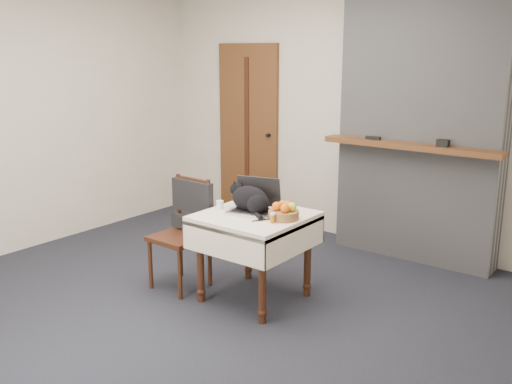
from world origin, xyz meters
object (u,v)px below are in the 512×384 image
door (248,132)px  side_table (255,228)px  cream_jar (220,205)px  chair (187,218)px  cat (251,200)px  laptop (255,203)px  pill_bottle (273,218)px  fruit_basket (284,212)px

door → side_table: 2.38m
door → cream_jar: size_ratio=30.04×
chair → side_table: bearing=9.9°
side_table → cat: (-0.06, 0.03, 0.21)m
laptop → cat: (-0.02, -0.03, 0.03)m
cat → side_table: bearing=-11.8°
side_table → pill_bottle: 0.30m
side_table → chair: (-0.63, -0.10, -0.00)m
side_table → fruit_basket: (0.25, 0.03, 0.17)m
cream_jar → pill_bottle: (0.55, -0.05, 0.01)m
cream_jar → side_table: bearing=8.8°
cat → chair: (-0.57, -0.13, -0.22)m
cat → pill_bottle: size_ratio=6.07×
cream_jar → chair: bearing=-170.9°
fruit_basket → cat: bearing=-179.0°
laptop → cream_jar: size_ratio=6.30×
cat → cream_jar: cat is taller
door → cat: bearing=-51.4°
laptop → chair: size_ratio=0.46×
side_table → laptop: size_ratio=1.86×
cat → chair: bearing=-154.7°
chair → door: bearing=115.1°
pill_bottle → laptop: bearing=150.5°
door → side_table: (1.49, -1.82, -0.41)m
side_table → chair: chair is taller
cat → laptop: bearing=77.7°
fruit_basket → side_table: bearing=-172.5°
chair → cat: bearing=13.6°
door → pill_bottle: (1.73, -1.92, -0.26)m
side_table → fruit_basket: size_ratio=3.41×
laptop → side_table: bearing=-68.5°
cream_jar → fruit_basket: bearing=8.2°
door → pill_bottle: door is taller
door → fruit_basket: door is taller
fruit_basket → door: bearing=134.3°
cat → chair: cat is taller
fruit_basket → pill_bottle: bearing=-93.1°
cat → cream_jar: (-0.25, -0.08, -0.07)m
pill_bottle → fruit_basket: (0.01, 0.13, 0.01)m
pill_bottle → cream_jar: bearing=174.5°
side_table → laptop: laptop is taller
door → cream_jar: bearing=-57.7°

